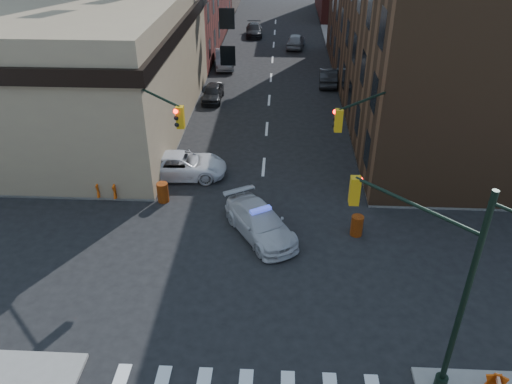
# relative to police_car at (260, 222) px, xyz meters

# --- Properties ---
(ground) EXTENTS (140.00, 140.00, 0.00)m
(ground) POSITION_rel_police_car_xyz_m (-0.11, -2.65, -0.75)
(ground) COLOR black
(ground) RESTS_ON ground
(sidewalk_nw) EXTENTS (34.00, 54.50, 0.15)m
(sidewalk_nw) POSITION_rel_police_car_xyz_m (-23.11, 30.10, -0.67)
(sidewalk_nw) COLOR gray
(sidewalk_nw) RESTS_ON ground
(sidewalk_ne) EXTENTS (34.00, 54.50, 0.15)m
(sidewalk_ne) POSITION_rel_police_car_xyz_m (22.89, 30.10, -0.67)
(sidewalk_ne) COLOR gray
(sidewalk_ne) RESTS_ON ground
(bank_building) EXTENTS (22.00, 22.00, 9.00)m
(bank_building) POSITION_rel_police_car_xyz_m (-17.11, 13.85, 3.75)
(bank_building) COLOR #917F5F
(bank_building) RESTS_ON ground
(commercial_row_ne) EXTENTS (14.00, 34.00, 14.00)m
(commercial_row_ne) POSITION_rel_police_car_xyz_m (12.89, 19.85, 6.25)
(commercial_row_ne) COLOR #4D321E
(commercial_row_ne) RESTS_ON ground
(signal_pole_se) EXTENTS (5.40, 5.27, 8.00)m
(signal_pole_se) POSITION_rel_police_car_xyz_m (5.93, -8.17, 3.87)
(signal_pole_se) COLOR black
(signal_pole_se) RESTS_ON sidewalk_se
(signal_pole_nw) EXTENTS (3.58, 3.67, 8.00)m
(signal_pole_nw) POSITION_rel_police_car_xyz_m (-5.96, 2.69, 3.59)
(signal_pole_nw) COLOR black
(signal_pole_nw) RESTS_ON sidewalk_nw
(signal_pole_ne) EXTENTS (3.67, 3.58, 8.00)m
(signal_pole_ne) POSITION_rel_police_car_xyz_m (5.73, 2.70, 3.59)
(signal_pole_ne) COLOR black
(signal_pole_ne) RESTS_ON sidewalk_ne
(tree_ne_near) EXTENTS (3.00, 3.00, 4.85)m
(tree_ne_near) POSITION_rel_police_car_xyz_m (7.39, 23.35, 2.74)
(tree_ne_near) COLOR black
(tree_ne_near) RESTS_ON sidewalk_ne
(tree_ne_far) EXTENTS (3.00, 3.00, 4.85)m
(tree_ne_far) POSITION_rel_police_car_xyz_m (7.39, 31.35, 2.74)
(tree_ne_far) COLOR black
(tree_ne_far) RESTS_ON sidewalk_ne
(police_car) EXTENTS (4.44, 5.50, 1.49)m
(police_car) POSITION_rel_police_car_xyz_m (0.00, 0.00, 0.00)
(police_car) COLOR silver
(police_car) RESTS_ON ground
(pickup) EXTENTS (5.69, 2.87, 1.54)m
(pickup) POSITION_rel_police_car_xyz_m (-5.11, 5.90, 0.02)
(pickup) COLOR white
(pickup) RESTS_ON ground
(parked_car_wnear) EXTENTS (1.63, 3.95, 1.34)m
(parked_car_wnear) POSITION_rel_police_car_xyz_m (-4.83, 19.08, -0.08)
(parked_car_wnear) COLOR black
(parked_car_wnear) RESTS_ON ground
(parked_car_wfar) EXTENTS (2.34, 5.17, 1.65)m
(parked_car_wfar) POSITION_rel_police_car_xyz_m (-4.84, 28.52, 0.08)
(parked_car_wfar) COLOR gray
(parked_car_wfar) RESTS_ON ground
(parked_car_wdeep) EXTENTS (2.25, 4.93, 1.40)m
(parked_car_wdeep) POSITION_rel_police_car_xyz_m (-2.61, 41.48, -0.05)
(parked_car_wdeep) COLOR black
(parked_car_wdeep) RESTS_ON ground
(parked_car_enear) EXTENTS (1.80, 4.54, 1.47)m
(parked_car_enear) POSITION_rel_police_car_xyz_m (5.11, 23.75, -0.01)
(parked_car_enear) COLOR black
(parked_car_enear) RESTS_ON ground
(parked_car_efar) EXTENTS (2.40, 4.75, 1.55)m
(parked_car_efar) POSITION_rel_police_car_xyz_m (2.39, 36.21, 0.03)
(parked_car_efar) COLOR gray
(parked_car_efar) RESTS_ON ground
(pedestrian_a) EXTENTS (0.71, 0.61, 1.66)m
(pedestrian_a) POSITION_rel_police_car_xyz_m (-9.41, 4.13, 0.23)
(pedestrian_a) COLOR black
(pedestrian_a) RESTS_ON sidewalk_nw
(pedestrian_b) EXTENTS (1.18, 1.12, 1.92)m
(pedestrian_b) POSITION_rel_police_car_xyz_m (-9.62, 4.25, 0.36)
(pedestrian_b) COLOR black
(pedestrian_b) RESTS_ON sidewalk_nw
(pedestrian_c) EXTENTS (1.05, 0.65, 1.68)m
(pedestrian_c) POSITION_rel_police_car_xyz_m (-13.11, 3.35, 0.24)
(pedestrian_c) COLOR #1E252D
(pedestrian_c) RESTS_ON sidewalk_nw
(barrel_road) EXTENTS (0.79, 0.79, 1.09)m
(barrel_road) POSITION_rel_police_car_xyz_m (4.89, 0.27, -0.20)
(barrel_road) COLOR #D84A0A
(barrel_road) RESTS_ON ground
(barrel_bank) EXTENTS (0.71, 0.71, 1.14)m
(barrel_bank) POSITION_rel_police_car_xyz_m (-5.61, 2.95, -0.18)
(barrel_bank) COLOR #C44709
(barrel_bank) RESTS_ON ground
(barricade_nw_a) EXTENTS (1.34, 0.74, 0.97)m
(barricade_nw_a) POSITION_rel_police_car_xyz_m (-8.75, 3.05, -0.11)
(barricade_nw_a) COLOR #C14209
(barricade_nw_a) RESTS_ON sidewalk_nw
(barricade_nw_b) EXTENTS (1.33, 0.71, 0.98)m
(barricade_nw_b) POSITION_rel_police_car_xyz_m (-8.82, 4.82, -0.11)
(barricade_nw_b) COLOR #CD4509
(barricade_nw_b) RESTS_ON sidewalk_nw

